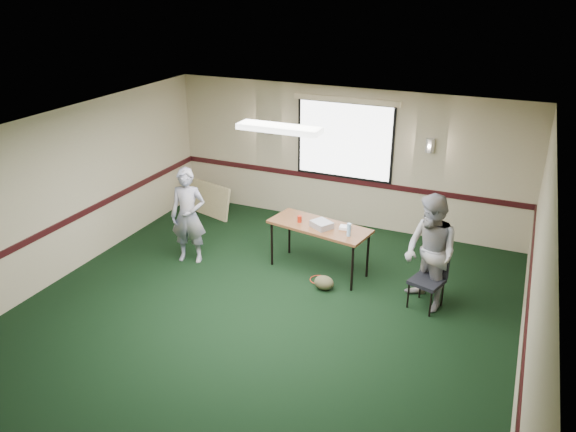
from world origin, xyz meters
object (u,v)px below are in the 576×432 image
at_px(projector, 322,225).
at_px(person_right, 430,253).
at_px(person_left, 188,216).
at_px(conference_chair, 430,274).
at_px(folding_table, 319,229).

distance_m(projector, person_right, 1.82).
bearing_deg(person_left, person_right, -12.71).
relative_size(projector, person_left, 0.19).
bearing_deg(projector, conference_chair, 23.24).
xyz_separation_m(projector, person_right, (1.79, -0.30, -0.01)).
distance_m(person_left, person_right, 4.03).
bearing_deg(conference_chair, person_left, -159.80).
bearing_deg(person_left, folding_table, -1.32).
height_order(projector, person_right, person_right).
xyz_separation_m(projector, person_left, (-2.24, -0.46, -0.05)).
xyz_separation_m(projector, conference_chair, (1.82, -0.26, -0.37)).
xyz_separation_m(conference_chair, person_right, (-0.03, -0.04, 0.36)).
height_order(folding_table, projector, projector).
relative_size(person_left, person_right, 0.95).
relative_size(projector, person_right, 0.18).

